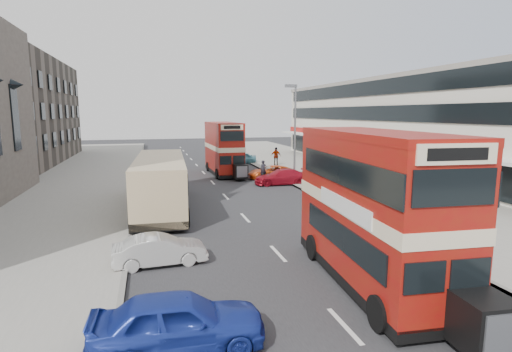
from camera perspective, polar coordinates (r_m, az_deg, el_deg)
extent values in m
plane|color=#28282B|center=(15.49, 5.47, -13.31)|extent=(160.00, 160.00, 0.00)
cube|color=#28282B|center=(34.31, -6.15, -0.92)|extent=(12.00, 90.00, 0.01)
cube|color=gray|center=(37.96, 12.05, -0.01)|extent=(12.00, 90.00, 0.15)
cube|color=gray|center=(34.63, -26.19, -1.59)|extent=(12.00, 90.00, 0.15)
cube|color=gray|center=(33.94, -16.39, -1.23)|extent=(0.20, 90.00, 0.16)
cube|color=gray|center=(35.71, 3.57, -0.39)|extent=(0.20, 90.00, 0.16)
cube|color=silver|center=(43.40, 20.57, 6.59)|extent=(8.00, 46.00, 9.00)
cube|color=black|center=(41.40, 15.76, 2.71)|extent=(0.10, 44.00, 2.40)
cube|color=gray|center=(43.50, 20.91, 12.65)|extent=(8.20, 46.20, 0.40)
cube|color=white|center=(40.85, 14.82, 4.64)|extent=(1.80, 44.00, 0.20)
cylinder|color=slate|center=(33.56, 5.53, 5.74)|extent=(0.16, 0.16, 8.00)
cube|color=slate|center=(33.44, 4.97, 12.59)|extent=(1.00, 0.20, 0.25)
cube|color=black|center=(14.95, 15.76, -13.02)|extent=(3.09, 8.16, 0.35)
cube|color=#990D0E|center=(14.55, 15.96, -8.62)|extent=(3.07, 8.16, 2.20)
cube|color=beige|center=(14.23, 16.18, -3.81)|extent=(3.11, 8.21, 0.45)
cube|color=#990D0E|center=(14.02, 16.39, 0.98)|extent=(3.07, 8.16, 2.10)
cube|color=#990D0E|center=(13.92, 16.60, 5.59)|extent=(3.09, 8.18, 0.25)
cube|color=black|center=(11.56, 29.53, -17.68)|extent=(1.28, 1.28, 1.30)
cube|color=black|center=(38.93, -4.59, 0.76)|extent=(2.54, 7.59, 0.33)
cube|color=#990D0E|center=(38.79, -4.61, 2.41)|extent=(2.52, 7.59, 2.07)
cube|color=beige|center=(38.67, -4.63, 4.14)|extent=(2.56, 7.63, 0.42)
cube|color=#990D0E|center=(38.59, -4.65, 5.82)|extent=(2.52, 7.59, 1.98)
cube|color=#990D0E|center=(38.55, -4.67, 7.40)|extent=(2.54, 7.61, 0.24)
cube|color=black|center=(34.80, -2.22, 0.67)|extent=(1.15, 1.16, 1.22)
cube|color=black|center=(25.30, -13.26, -3.64)|extent=(3.35, 11.29, 0.45)
cube|color=tan|center=(25.06, -13.36, -0.78)|extent=(3.32, 11.29, 2.90)
imported|color=#1B3099|center=(10.80, -10.94, -19.53)|extent=(4.39, 1.90, 1.47)
imported|color=silver|center=(16.30, -13.44, -10.16)|extent=(3.66, 1.49, 1.18)
imported|color=#A51020|center=(33.13, 3.60, -0.12)|extent=(4.53, 2.04, 1.29)
imported|color=#D95015|center=(36.00, 2.22, 0.53)|extent=(4.28, 1.99, 1.19)
imported|color=#59A1B2|center=(46.45, -2.44, 2.53)|extent=(4.14, 2.12, 1.35)
imported|color=gray|center=(29.80, 12.63, -0.45)|extent=(0.77, 0.59, 1.91)
imported|color=gray|center=(44.50, 2.83, 2.83)|extent=(1.21, 0.70, 1.94)
imported|color=gray|center=(33.81, 1.06, -0.29)|extent=(0.74, 1.68, 0.86)
imported|color=black|center=(33.71, 1.06, 0.89)|extent=(0.61, 0.43, 1.57)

